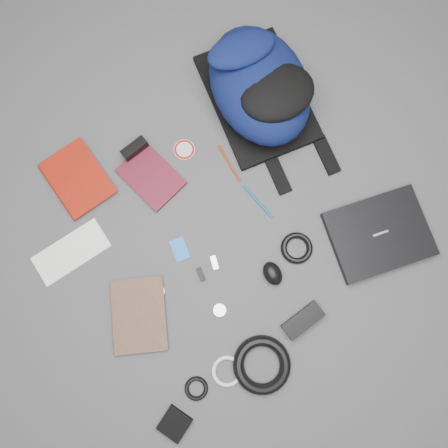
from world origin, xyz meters
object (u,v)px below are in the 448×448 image
textbook_red (56,193)px  laptop (379,234)px  mouse (273,273)px  backpack (260,85)px  compact_camera (135,149)px  dvd_case (151,177)px  pouch (175,424)px  power_brick (303,320)px  comic_book (112,318)px

textbook_red → laptop: bearing=-42.9°
laptop → mouse: size_ratio=3.96×
backpack → compact_camera: (-0.47, 0.06, -0.08)m
backpack → laptop: (0.08, -0.64, -0.09)m
mouse → dvd_case: bearing=114.3°
dvd_case → pouch: pouch is taller
mouse → power_brick: (0.00, -0.18, -0.00)m
comic_book → compact_camera: size_ratio=2.55×
laptop → pouch: 0.91m
backpack → textbook_red: size_ratio=2.07×
laptop → power_brick: 0.39m
mouse → pouch: 0.57m
backpack → comic_book: backpack is taller
textbook_red → comic_book: (-0.04, -0.47, -0.00)m
mouse → backpack: bearing=67.0°
textbook_red → dvd_case: textbook_red is taller
laptop → power_brick: bearing=-151.3°
comic_book → textbook_red: bearing=110.8°
compact_camera → comic_book: bearing=-135.1°
comic_book → pouch: pouch is taller
dvd_case → backpack: bearing=-7.2°
dvd_case → textbook_red: bearing=145.4°
dvd_case → pouch: size_ratio=2.49×
laptop → compact_camera: compact_camera is taller
laptop → power_brick: size_ratio=2.36×
laptop → textbook_red: laptop is taller
laptop → power_brick: (-0.38, -0.10, 0.00)m
compact_camera → mouse: 0.64m
pouch → backpack: bearing=44.1°
comic_book → pouch: (0.01, -0.39, 0.00)m
power_brick → pouch: size_ratio=1.64×
dvd_case → compact_camera: 0.11m
laptop → pouch: (-0.90, -0.16, -0.01)m
power_brick → dvd_case: bearing=99.8°
textbook_red → dvd_case: bearing=-25.0°
backpack → laptop: backpack is taller
laptop → textbook_red: (-0.87, 0.71, -0.00)m
laptop → compact_camera: bearing=142.2°
mouse → textbook_red: bearing=132.9°
comic_book → pouch: 0.39m
comic_book → compact_camera: compact_camera is taller
textbook_red → mouse: bearing=-56.0°
laptop → mouse: 0.39m
backpack → laptop: size_ratio=1.53×
mouse → pouch: bearing=-150.6°
comic_book → dvd_case: (0.35, 0.35, -0.00)m
dvd_case → mouse: (0.18, -0.51, 0.01)m
backpack → compact_camera: backpack is taller
dvd_case → power_brick: 0.71m
laptop → pouch: bearing=-156.6°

